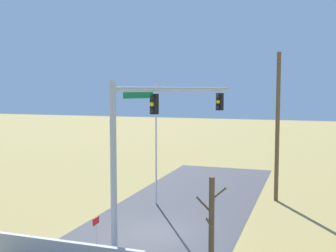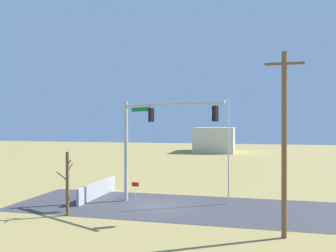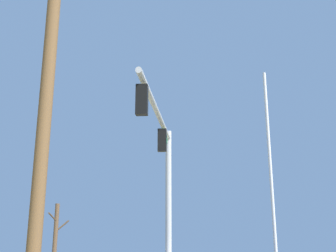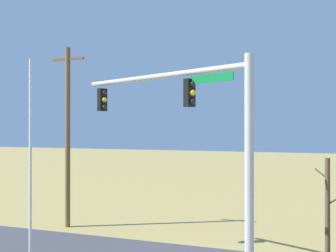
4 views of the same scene
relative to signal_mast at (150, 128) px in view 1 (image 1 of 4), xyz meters
The scene contains 7 objects.
ground_plane 5.24m from the signal_mast, behind, with size 160.00×160.00×0.00m, color #9E894C.
road_surface 6.95m from the signal_mast, behind, with size 28.00×8.00×0.01m, color #3D3D42.
signal_mast is the anchor object (origin of this frame).
flagpole 5.88m from the signal_mast, 162.40° to the right, with size 0.10×0.10×7.51m, color silver.
utility_pole 10.06m from the signal_mast, 149.24° to the left, with size 1.90×0.26×9.29m.
bare_tree 6.44m from the signal_mast, 43.63° to the left, with size 1.27×1.02×3.96m.
open_sign 5.02m from the signal_mast, 50.51° to the right, with size 0.56×0.04×1.22m.
Camera 1 is at (18.73, 7.02, 6.99)m, focal length 44.86 mm.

